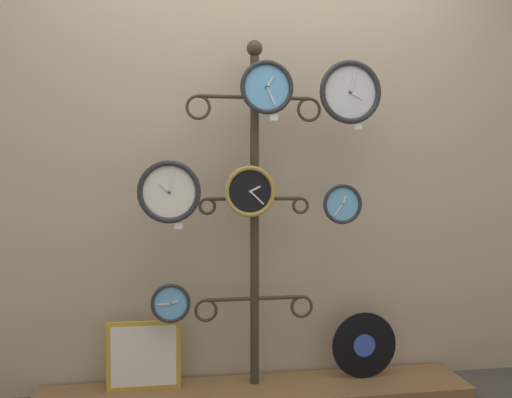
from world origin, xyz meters
TOP-DOWN VIEW (x-y plane):
  - shop_wall at (0.00, 0.57)m, footprint 4.40×0.04m
  - low_shelf at (0.00, 0.35)m, footprint 2.20×0.36m
  - display_stand at (0.00, 0.41)m, footprint 0.70×0.43m
  - clock_top_center at (0.05, 0.31)m, footprint 0.27×0.04m
  - clock_top_right at (0.47, 0.31)m, footprint 0.32×0.04m
  - clock_middle_left at (-0.43, 0.33)m, footprint 0.31×0.04m
  - clock_middle_center at (-0.03, 0.33)m, footprint 0.26×0.04m
  - clock_middle_right at (0.44, 0.33)m, footprint 0.21×0.04m
  - clock_bottom_left at (-0.43, 0.33)m, footprint 0.19×0.04m
  - vinyl_record at (0.59, 0.38)m, footprint 0.35×0.01m
  - picture_frame at (-0.56, 0.41)m, footprint 0.36×0.02m
  - price_tag_upper at (0.08, 0.31)m, footprint 0.04×0.00m
  - price_tag_mid at (0.52, 0.31)m, footprint 0.04×0.00m
  - price_tag_lower at (-0.39, 0.32)m, footprint 0.04×0.00m

SIDE VIEW (x-z plane):
  - low_shelf at x=0.00m, z-range 0.00..0.06m
  - picture_frame at x=-0.56m, z-range 0.06..0.41m
  - vinyl_record at x=0.59m, z-range 0.06..0.41m
  - clock_bottom_left at x=-0.43m, z-range 0.42..0.61m
  - display_stand at x=0.00m, z-range -0.29..1.54m
  - price_tag_lower at x=-0.39m, z-range 0.88..0.90m
  - clock_middle_right at x=0.44m, z-range 0.89..1.09m
  - clock_middle_left at x=-0.43m, z-range 0.90..1.21m
  - clock_middle_center at x=-0.03m, z-range 0.93..1.18m
  - price_tag_mid at x=0.52m, z-range 1.37..1.40m
  - shop_wall at x=0.00m, z-range 0.00..2.80m
  - price_tag_upper at x=0.08m, z-range 1.41..1.43m
  - clock_top_right at x=0.47m, z-range 1.39..1.71m
  - clock_top_center at x=0.05m, z-range 1.43..1.70m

